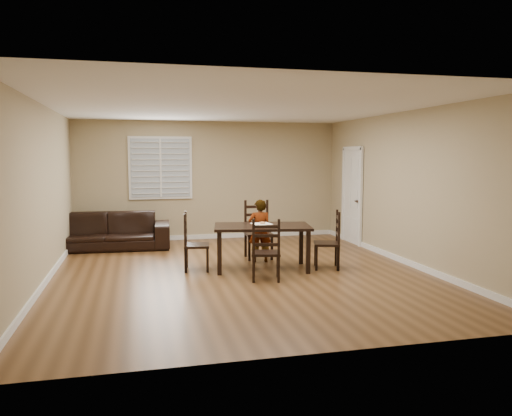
# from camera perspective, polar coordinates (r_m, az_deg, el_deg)

# --- Properties ---
(ground) EXTENTS (7.00, 7.00, 0.00)m
(ground) POSITION_cam_1_polar(r_m,az_deg,el_deg) (8.31, -1.83, -7.38)
(ground) COLOR brown
(ground) RESTS_ON ground
(room) EXTENTS (6.04, 7.04, 2.72)m
(room) POSITION_cam_1_polar(r_m,az_deg,el_deg) (8.26, -1.88, 5.20)
(room) COLOR tan
(room) RESTS_ON ground
(dining_table) EXTENTS (1.73, 1.16, 0.75)m
(dining_table) POSITION_cam_1_polar(r_m,az_deg,el_deg) (8.42, 0.72, -2.59)
(dining_table) COLOR black
(dining_table) RESTS_ON ground
(chair_near) EXTENTS (0.51, 0.47, 1.08)m
(chair_near) POSITION_cam_1_polar(r_m,az_deg,el_deg) (9.46, 0.12, -2.69)
(chair_near) COLOR black
(chair_near) RESTS_ON ground
(chair_far) EXTENTS (0.52, 0.50, 0.98)m
(chair_far) POSITION_cam_1_polar(r_m,az_deg,el_deg) (7.62, 1.16, -5.18)
(chair_far) COLOR black
(chair_far) RESTS_ON ground
(chair_left) EXTENTS (0.46, 0.49, 0.98)m
(chair_left) POSITION_cam_1_polar(r_m,az_deg,el_deg) (8.45, -7.59, -4.13)
(chair_left) COLOR black
(chair_left) RESTS_ON ground
(chair_right) EXTENTS (0.53, 0.55, 0.99)m
(chair_right) POSITION_cam_1_polar(r_m,az_deg,el_deg) (8.62, 8.87, -3.89)
(chair_right) COLOR black
(chair_right) RESTS_ON ground
(child) EXTENTS (0.45, 0.32, 1.14)m
(child) POSITION_cam_1_polar(r_m,az_deg,el_deg) (9.01, 0.43, -2.63)
(child) COLOR gray
(child) RESTS_ON ground
(napkin) EXTENTS (0.35, 0.35, 0.00)m
(napkin) POSITION_cam_1_polar(r_m,az_deg,el_deg) (8.59, 0.63, -1.82)
(napkin) COLOR white
(napkin) RESTS_ON dining_table
(donut) EXTENTS (0.10, 0.10, 0.04)m
(donut) POSITION_cam_1_polar(r_m,az_deg,el_deg) (8.58, 0.76, -1.68)
(donut) COLOR #C07C45
(donut) RESTS_ON napkin
(sofa) EXTENTS (2.61, 1.14, 0.75)m
(sofa) POSITION_cam_1_polar(r_m,az_deg,el_deg) (10.74, -16.72, -2.53)
(sofa) COLOR black
(sofa) RESTS_ON ground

